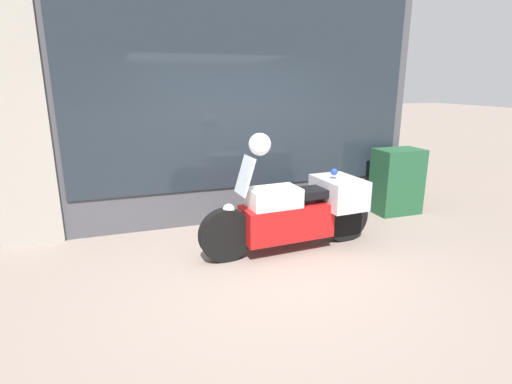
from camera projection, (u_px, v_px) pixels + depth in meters
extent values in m
plane|color=gray|center=(269.00, 272.00, 4.57)|extent=(60.00, 60.00, 0.00)
cube|color=#424247|center=(222.00, 83.00, 5.84)|extent=(6.16, 0.40, 4.16)
cube|color=gray|center=(13.00, 84.00, 5.01)|extent=(0.77, 0.55, 4.16)
cube|color=#1E262D|center=(249.00, 80.00, 5.74)|extent=(5.16, 0.02, 3.16)
cube|color=slate|center=(243.00, 199.00, 6.42)|extent=(4.94, 0.30, 0.55)
cube|color=silver|center=(240.00, 138.00, 6.29)|extent=(4.94, 0.02, 1.42)
cube|color=beige|center=(242.00, 92.00, 5.98)|extent=(4.94, 0.30, 0.02)
cube|color=maroon|center=(119.00, 91.00, 5.42)|extent=(0.18, 0.04, 0.06)
cube|color=#195623|center=(203.00, 90.00, 5.78)|extent=(0.18, 0.04, 0.06)
cube|color=#C68E19|center=(278.00, 89.00, 6.15)|extent=(0.18, 0.04, 0.06)
cube|color=black|center=(344.00, 89.00, 6.52)|extent=(0.18, 0.04, 0.06)
cube|color=orange|center=(142.00, 183.00, 5.77)|extent=(0.19, 0.02, 0.27)
cube|color=#2D8E42|center=(244.00, 175.00, 6.25)|extent=(0.19, 0.02, 0.27)
cube|color=#2866B7|center=(331.00, 169.00, 6.74)|extent=(0.19, 0.02, 0.27)
cylinder|color=black|center=(226.00, 235.00, 4.78)|extent=(0.66, 0.18, 0.66)
cylinder|color=black|center=(345.00, 217.00, 5.41)|extent=(0.66, 0.18, 0.66)
cube|color=#B71414|center=(286.00, 221.00, 5.06)|extent=(1.18, 0.52, 0.43)
cube|color=white|center=(274.00, 199.00, 4.91)|extent=(0.65, 0.44, 0.26)
cube|color=black|center=(305.00, 193.00, 5.07)|extent=(0.69, 0.38, 0.10)
cube|color=#B7B7BC|center=(338.00, 192.00, 5.26)|extent=(0.55, 0.75, 0.38)
cube|color=white|center=(338.00, 192.00, 5.26)|extent=(0.50, 0.75, 0.11)
cube|color=#B2BCC6|center=(245.00, 176.00, 4.68)|extent=(0.18, 0.32, 0.45)
sphere|color=white|center=(229.00, 210.00, 4.71)|extent=(0.14, 0.14, 0.14)
sphere|color=blue|center=(334.00, 172.00, 5.16)|extent=(0.09, 0.09, 0.09)
cube|color=#1E4C2D|center=(397.00, 181.00, 6.53)|extent=(0.74, 0.50, 1.06)
sphere|color=white|center=(260.00, 144.00, 4.66)|extent=(0.26, 0.26, 0.26)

